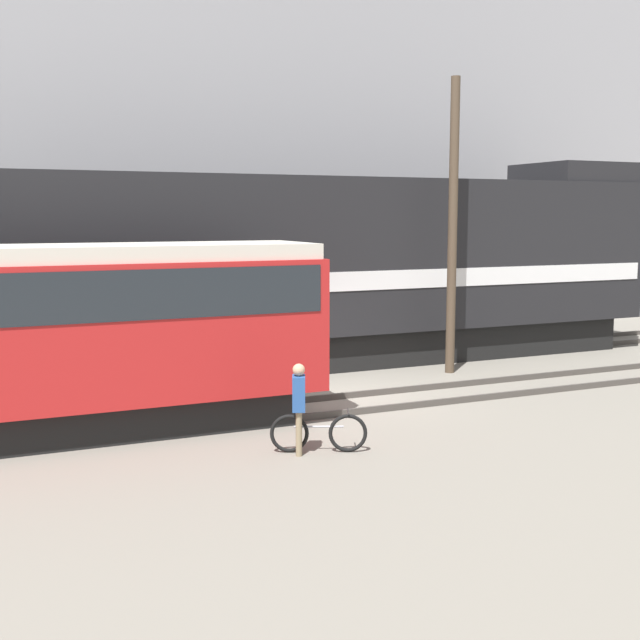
# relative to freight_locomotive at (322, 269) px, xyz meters

# --- Properties ---
(ground_plane) EXTENTS (120.00, 120.00, 0.00)m
(ground_plane) POSITION_rel_freight_locomotive_xyz_m (-1.31, -3.87, -2.68)
(ground_plane) COLOR slate
(track_near) EXTENTS (60.00, 1.50, 0.14)m
(track_near) POSITION_rel_freight_locomotive_xyz_m (-1.31, -4.71, -2.61)
(track_near) COLOR #47423D
(track_near) RESTS_ON ground
(track_far) EXTENTS (60.00, 1.50, 0.14)m
(track_far) POSITION_rel_freight_locomotive_xyz_m (-1.31, -0.00, -2.61)
(track_far) COLOR #47423D
(track_far) RESTS_ON ground
(building_backdrop) EXTENTS (46.84, 6.00, 13.47)m
(building_backdrop) POSITION_rel_freight_locomotive_xyz_m (-1.31, 7.46, 4.05)
(building_backdrop) COLOR #99999E
(building_backdrop) RESTS_ON ground
(freight_locomotive) EXTENTS (20.64, 3.04, 5.74)m
(freight_locomotive) POSITION_rel_freight_locomotive_xyz_m (0.00, 0.00, 0.00)
(freight_locomotive) COLOR black
(freight_locomotive) RESTS_ON ground
(streetcar) EXTENTS (10.08, 2.54, 3.60)m
(streetcar) POSITION_rel_freight_locomotive_xyz_m (-7.56, -4.71, -0.62)
(streetcar) COLOR black
(streetcar) RESTS_ON ground
(bicycle) EXTENTS (1.61, 0.77, 0.75)m
(bicycle) POSITION_rel_freight_locomotive_xyz_m (-3.46, -7.55, -2.34)
(bicycle) COLOR black
(bicycle) RESTS_ON ground
(person) EXTENTS (0.34, 0.42, 1.61)m
(person) POSITION_rel_freight_locomotive_xyz_m (-3.83, -7.54, -1.71)
(person) COLOR #8C7A5B
(person) RESTS_ON ground
(utility_pole_left) EXTENTS (0.24, 0.24, 7.65)m
(utility_pole_left) POSITION_rel_freight_locomotive_xyz_m (2.66, -2.35, 1.14)
(utility_pole_left) COLOR #4C3D2D
(utility_pole_left) RESTS_ON ground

